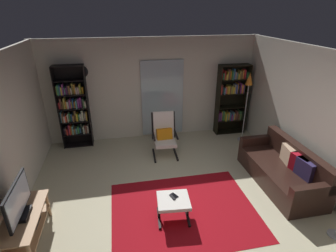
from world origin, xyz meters
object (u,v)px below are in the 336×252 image
Objects in this scene: ottoman at (173,203)px; lounge_armchair at (164,133)px; leather_sofa at (283,170)px; tv_remote at (172,197)px; television at (18,202)px; bookshelf_near_tv at (73,109)px; bookshelf_near_sofa at (231,97)px; cell_phone at (174,196)px; tv_stand at (25,224)px; floor_lamp_by_shelf at (248,88)px; wall_clock at (82,72)px.

lounge_armchair is at bearing 83.47° from ottoman.
lounge_armchair is (-2.09, 1.61, 0.23)m from leather_sofa.
tv_remote is (-2.34, -0.48, 0.10)m from leather_sofa.
ottoman is (2.23, 0.05, -0.43)m from television.
bookshelf_near_sofa is at bearing -0.19° from bookshelf_near_tv.
bookshelf_near_sofa reaches higher than cell_phone.
ottoman is at bearing -96.53° from lounge_armchair.
tv_stand is 3.13m from bookshelf_near_tv.
bookshelf_near_sofa is 0.70m from floor_lamp_by_shelf.
wall_clock is at bearing 116.21° from ottoman.
bookshelf_near_sofa is 13.20× the size of tv_remote.
tv_stand is 2.23m from ottoman.
bookshelf_near_tv is 4.90m from leather_sofa.
lounge_armchair reaches higher than cell_phone.
tv_remote is 0.50× the size of wall_clock.
lounge_armchair is (-2.00, -0.85, -0.49)m from bookshelf_near_sofa.
lounge_armchair reaches higher than leather_sofa.
bookshelf_near_sofa is 3.88m from wall_clock.
cell_phone is (0.03, 0.08, 0.07)m from ottoman.
leather_sofa is at bearing -92.21° from floor_lamp_by_shelf.
cell_phone is at bearing -62.72° from wall_clock.
leather_sofa is (0.09, -2.46, -0.73)m from bookshelf_near_sofa.
ottoman is at bearing -141.72° from cell_phone.
floor_lamp_by_shelf is (2.16, 0.30, 0.90)m from lounge_armchair.
ottoman is 1.93× the size of wall_clock.
cell_phone is (2.26, 0.13, -0.36)m from television.
leather_sofa is at bearing 12.72° from ottoman.
cell_phone is (1.87, -2.92, -0.59)m from bookshelf_near_tv.
bookshelf_near_sofa is (4.08, -0.01, 0.04)m from bookshelf_near_tv.
lounge_armchair is at bearing -156.95° from bookshelf_near_sofa.
bookshelf_near_sofa is at bearing 23.05° from lounge_armchair.
television is at bearing -151.78° from floor_lamp_by_shelf.
wall_clock reaches higher than tv_stand.
lounge_armchair reaches higher than tv_stand.
bookshelf_near_sofa is 2.23m from lounge_armchair.
bookshelf_near_sofa is (4.47, 3.04, 0.27)m from television.
wall_clock is at bearing 97.87° from tv_remote.
television is 0.47× the size of floor_lamp_by_shelf.
tv_stand is 2.23m from tv_remote.
bookshelf_near_sofa is at bearing 34.18° from television.
wall_clock is (-3.88, 2.61, 1.55)m from leather_sofa.
tv_stand is 2.27m from cell_phone.
ottoman is at bearing 1.29° from television.
leather_sofa is 1.08× the size of floor_lamp_by_shelf.
floor_lamp_by_shelf is (4.25, -0.56, 0.45)m from bookshelf_near_tv.
leather_sofa reaches higher than tv_remote.
lounge_armchair is at bearing 54.81° from cell_phone.
television is 2.29m from cell_phone.
tv_stand is 5.37m from floor_lamp_by_shelf.
lounge_armchair reaches higher than ottoman.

